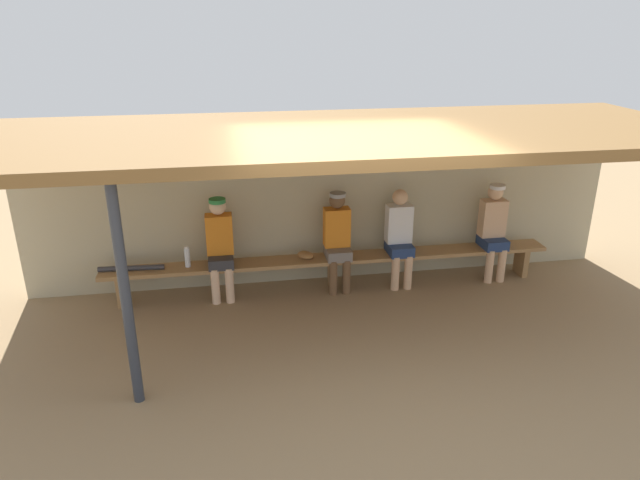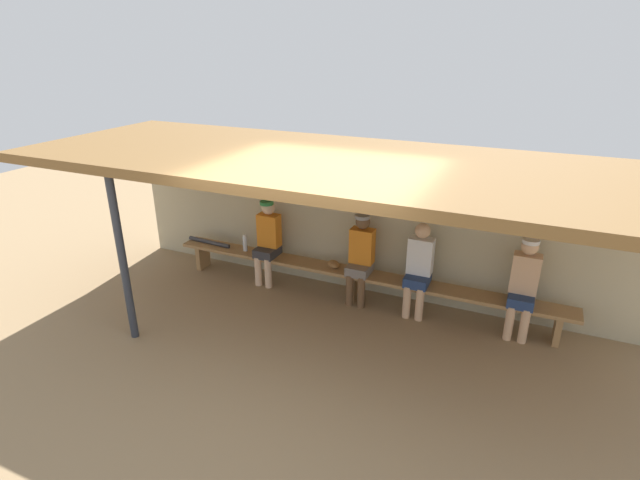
# 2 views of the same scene
# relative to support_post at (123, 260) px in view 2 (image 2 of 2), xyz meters

# --- Properties ---
(ground_plane) EXTENTS (24.00, 24.00, 0.00)m
(ground_plane) POSITION_rel_support_post_xyz_m (2.30, 0.55, -1.10)
(ground_plane) COLOR #937754
(back_wall) EXTENTS (8.00, 0.20, 2.20)m
(back_wall) POSITION_rel_support_post_xyz_m (2.30, 2.55, 0.00)
(back_wall) COLOR #B7AD8C
(back_wall) RESTS_ON ground
(dugout_roof) EXTENTS (8.00, 2.80, 0.12)m
(dugout_roof) POSITION_rel_support_post_xyz_m (2.30, 1.25, 1.16)
(dugout_roof) COLOR brown
(dugout_roof) RESTS_ON back_wall
(support_post) EXTENTS (0.10, 0.10, 2.20)m
(support_post) POSITION_rel_support_post_xyz_m (0.00, 0.00, 0.00)
(support_post) COLOR #2D333D
(support_post) RESTS_ON ground
(bench) EXTENTS (6.00, 0.36, 0.46)m
(bench) POSITION_rel_support_post_xyz_m (2.30, 2.10, -0.71)
(bench) COLOR #9E7547
(bench) RESTS_ON ground
(player_in_white) EXTENTS (0.34, 0.42, 1.34)m
(player_in_white) POSITION_rel_support_post_xyz_m (4.57, 2.10, -0.35)
(player_in_white) COLOR navy
(player_in_white) RESTS_ON ground
(player_shirtless_tan) EXTENTS (0.34, 0.42, 1.34)m
(player_shirtless_tan) POSITION_rel_support_post_xyz_m (3.22, 2.10, -0.37)
(player_shirtless_tan) COLOR navy
(player_shirtless_tan) RESTS_ON ground
(player_near_post) EXTENTS (0.34, 0.42, 1.34)m
(player_near_post) POSITION_rel_support_post_xyz_m (0.84, 2.10, -0.35)
(player_near_post) COLOR #333338
(player_near_post) RESTS_ON ground
(player_in_red) EXTENTS (0.34, 0.42, 1.34)m
(player_in_red) POSITION_rel_support_post_xyz_m (2.37, 2.10, -0.35)
(player_in_red) COLOR slate
(player_in_red) RESTS_ON ground
(water_bottle_clear) EXTENTS (0.07, 0.07, 0.28)m
(water_bottle_clear) POSITION_rel_support_post_xyz_m (0.41, 2.10, -0.51)
(water_bottle_clear) COLOR silver
(water_bottle_clear) RESTS_ON bench
(baseball_glove_tan) EXTENTS (0.29, 0.29, 0.09)m
(baseball_glove_tan) POSITION_rel_support_post_xyz_m (1.94, 2.12, -0.60)
(baseball_glove_tan) COLOR olive
(baseball_glove_tan) RESTS_ON bench
(baseball_bat) EXTENTS (0.82, 0.12, 0.07)m
(baseball_bat) POSITION_rel_support_post_xyz_m (-0.29, 2.10, -0.61)
(baseball_bat) COLOR #333338
(baseball_bat) RESTS_ON bench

